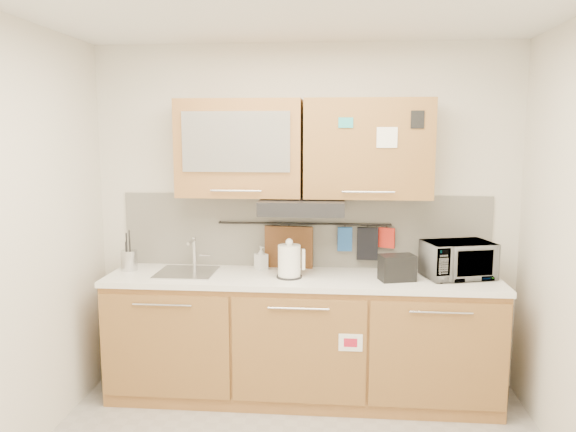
# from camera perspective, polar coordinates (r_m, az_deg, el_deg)

# --- Properties ---
(wall_back) EXTENTS (3.20, 0.00, 3.20)m
(wall_back) POSITION_cam_1_polar(r_m,az_deg,el_deg) (4.29, 1.68, -0.16)
(wall_back) COLOR silver
(wall_back) RESTS_ON ground
(base_cabinet) EXTENTS (2.80, 0.64, 0.88)m
(base_cabinet) POSITION_cam_1_polar(r_m,az_deg,el_deg) (4.23, 1.37, -12.87)
(base_cabinet) COLOR #A8743B
(base_cabinet) RESTS_ON floor
(countertop) EXTENTS (2.82, 0.62, 0.04)m
(countertop) POSITION_cam_1_polar(r_m,az_deg,el_deg) (4.07, 1.40, -6.38)
(countertop) COLOR white
(countertop) RESTS_ON base_cabinet
(backsplash) EXTENTS (2.80, 0.02, 0.56)m
(backsplash) POSITION_cam_1_polar(r_m,az_deg,el_deg) (4.30, 1.67, -1.50)
(backsplash) COLOR silver
(backsplash) RESTS_ON countertop
(upper_cabinets) EXTENTS (1.82, 0.37, 0.70)m
(upper_cabinets) POSITION_cam_1_polar(r_m,az_deg,el_deg) (4.07, 1.50, 6.88)
(upper_cabinets) COLOR #A8743B
(upper_cabinets) RESTS_ON wall_back
(range_hood) EXTENTS (0.60, 0.46, 0.10)m
(range_hood) POSITION_cam_1_polar(r_m,az_deg,el_deg) (4.03, 1.48, 1.01)
(range_hood) COLOR black
(range_hood) RESTS_ON upper_cabinets
(sink) EXTENTS (0.42, 0.40, 0.26)m
(sink) POSITION_cam_1_polar(r_m,az_deg,el_deg) (4.22, -10.22, -5.64)
(sink) COLOR silver
(sink) RESTS_ON countertop
(utensil_rail) EXTENTS (1.30, 0.02, 0.02)m
(utensil_rail) POSITION_cam_1_polar(r_m,az_deg,el_deg) (4.25, 1.64, -0.79)
(utensil_rail) COLOR black
(utensil_rail) RESTS_ON backsplash
(utensil_crock) EXTENTS (0.13, 0.13, 0.30)m
(utensil_crock) POSITION_cam_1_polar(r_m,az_deg,el_deg) (4.38, -15.82, -4.32)
(utensil_crock) COLOR silver
(utensil_crock) RESTS_ON countertop
(kettle) EXTENTS (0.21, 0.20, 0.28)m
(kettle) POSITION_cam_1_polar(r_m,az_deg,el_deg) (4.00, 0.15, -4.70)
(kettle) COLOR white
(kettle) RESTS_ON countertop
(toaster) EXTENTS (0.27, 0.20, 0.18)m
(toaster) POSITION_cam_1_polar(r_m,az_deg,el_deg) (3.99, 11.03, -5.15)
(toaster) COLOR black
(toaster) RESTS_ON countertop
(microwave) EXTENTS (0.54, 0.44, 0.26)m
(microwave) POSITION_cam_1_polar(r_m,az_deg,el_deg) (4.17, 16.87, -4.28)
(microwave) COLOR #999999
(microwave) RESTS_ON countertop
(soap_bottle) EXTENTS (0.11, 0.11, 0.18)m
(soap_bottle) POSITION_cam_1_polar(r_m,az_deg,el_deg) (4.24, -2.75, -4.27)
(soap_bottle) COLOR #999999
(soap_bottle) RESTS_ON countertop
(cutting_board) EXTENTS (0.37, 0.05, 0.45)m
(cutting_board) POSITION_cam_1_polar(r_m,az_deg,el_deg) (4.29, 0.07, -4.06)
(cutting_board) COLOR brown
(cutting_board) RESTS_ON utensil_rail
(oven_mitt) EXTENTS (0.11, 0.03, 0.18)m
(oven_mitt) POSITION_cam_1_polar(r_m,az_deg,el_deg) (4.25, 5.79, -2.35)
(oven_mitt) COLOR #214E97
(oven_mitt) RESTS_ON utensil_rail
(dark_pouch) EXTENTS (0.16, 0.05, 0.25)m
(dark_pouch) POSITION_cam_1_polar(r_m,az_deg,el_deg) (4.26, 8.07, -2.80)
(dark_pouch) COLOR black
(dark_pouch) RESTS_ON utensil_rail
(pot_holder) EXTENTS (0.12, 0.06, 0.15)m
(pot_holder) POSITION_cam_1_polar(r_m,az_deg,el_deg) (4.26, 9.98, -2.20)
(pot_holder) COLOR red
(pot_holder) RESTS_ON utensil_rail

